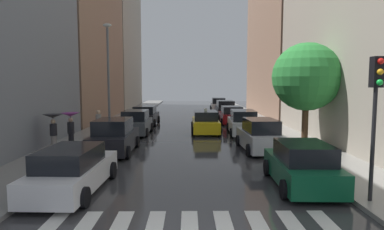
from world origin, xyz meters
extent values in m
cube|color=#333336|center=(0.00, 24.00, -0.02)|extent=(28.00, 72.00, 0.04)
cube|color=gray|center=(-6.50, 24.00, 0.07)|extent=(3.00, 72.00, 0.15)
cube|color=gray|center=(6.50, 24.00, 0.07)|extent=(3.00, 72.00, 0.15)
cube|color=silver|center=(-3.60, 2.18, 0.01)|extent=(0.45, 2.20, 0.01)
cube|color=silver|center=(-2.70, 2.18, 0.01)|extent=(0.45, 2.20, 0.01)
cube|color=silver|center=(-1.80, 2.18, 0.01)|extent=(0.45, 2.20, 0.01)
cube|color=silver|center=(-0.90, 2.18, 0.01)|extent=(0.45, 2.20, 0.01)
cube|color=silver|center=(0.00, 2.18, 0.01)|extent=(0.45, 2.20, 0.01)
cube|color=silver|center=(0.90, 2.18, 0.01)|extent=(0.45, 2.20, 0.01)
cube|color=silver|center=(1.80, 2.18, 0.01)|extent=(0.45, 2.20, 0.01)
cube|color=silver|center=(2.70, 2.18, 0.01)|extent=(0.45, 2.20, 0.01)
cube|color=silver|center=(3.60, 2.18, 0.01)|extent=(0.45, 2.20, 0.01)
cube|color=#8C6B56|center=(-11.00, 27.23, 10.26)|extent=(6.00, 16.34, 20.51)
cube|color=#9E9384|center=(-11.00, 43.78, 9.50)|extent=(6.00, 15.85, 19.01)
cube|color=#8C6B56|center=(11.00, 31.64, 7.95)|extent=(6.00, 16.56, 15.90)
cube|color=silver|center=(-3.96, 5.15, 0.55)|extent=(2.02, 4.74, 0.75)
cube|color=black|center=(-3.97, 4.91, 1.24)|extent=(1.71, 2.63, 0.62)
cylinder|color=black|center=(-4.80, 6.72, 0.32)|extent=(0.25, 0.65, 0.64)
cylinder|color=black|center=(-2.98, 6.65, 0.32)|extent=(0.25, 0.65, 0.64)
cylinder|color=black|center=(-4.93, 3.65, 0.32)|extent=(0.25, 0.65, 0.64)
cylinder|color=black|center=(-3.11, 3.57, 0.32)|extent=(0.25, 0.65, 0.64)
cube|color=black|center=(-3.92, 11.40, 0.63)|extent=(1.92, 4.45, 0.90)
cube|color=black|center=(-3.92, 11.18, 1.45)|extent=(1.68, 2.45, 0.74)
cylinder|color=black|center=(-4.86, 12.87, 0.32)|extent=(0.22, 0.64, 0.64)
cylinder|color=black|center=(-2.97, 12.86, 0.32)|extent=(0.22, 0.64, 0.64)
cylinder|color=black|center=(-4.88, 9.94, 0.32)|extent=(0.22, 0.64, 0.64)
cylinder|color=black|center=(-2.98, 9.93, 0.32)|extent=(0.22, 0.64, 0.64)
cube|color=#474C51|center=(-3.76, 17.78, 0.60)|extent=(1.87, 4.30, 0.85)
cube|color=black|center=(-3.77, 17.57, 1.38)|extent=(1.63, 2.37, 0.70)
cylinder|color=black|center=(-4.66, 19.20, 0.32)|extent=(0.23, 0.64, 0.64)
cylinder|color=black|center=(-2.83, 19.18, 0.32)|extent=(0.23, 0.64, 0.64)
cylinder|color=black|center=(-4.69, 16.38, 0.32)|extent=(0.23, 0.64, 0.64)
cylinder|color=black|center=(-2.86, 16.36, 0.32)|extent=(0.23, 0.64, 0.64)
cube|color=black|center=(-3.79, 23.11, 0.59)|extent=(2.09, 4.20, 0.82)
cube|color=black|center=(-3.79, 22.90, 1.33)|extent=(1.79, 2.34, 0.67)
cylinder|color=black|center=(-4.71, 24.51, 0.32)|extent=(0.24, 0.65, 0.64)
cylinder|color=black|center=(-2.77, 24.44, 0.32)|extent=(0.24, 0.65, 0.64)
cylinder|color=black|center=(-4.81, 21.78, 0.32)|extent=(0.24, 0.65, 0.64)
cylinder|color=black|center=(-2.86, 21.71, 0.32)|extent=(0.24, 0.65, 0.64)
cube|color=#0C4C2D|center=(4.00, 5.57, 0.57)|extent=(1.99, 4.21, 0.79)
cube|color=black|center=(3.99, 5.37, 1.28)|extent=(1.70, 2.34, 0.64)
cylinder|color=black|center=(3.12, 6.98, 0.32)|extent=(0.24, 0.65, 0.64)
cylinder|color=black|center=(4.97, 6.91, 0.32)|extent=(0.24, 0.65, 0.64)
cylinder|color=black|center=(3.03, 4.24, 0.32)|extent=(0.24, 0.65, 0.64)
cylinder|color=black|center=(4.88, 4.17, 0.32)|extent=(0.24, 0.65, 0.64)
cube|color=#B2B7BF|center=(3.83, 11.79, 0.61)|extent=(1.93, 4.26, 0.87)
cube|color=black|center=(3.84, 11.59, 1.40)|extent=(1.64, 2.37, 0.71)
cylinder|color=black|center=(2.89, 13.14, 0.32)|extent=(0.25, 0.65, 0.64)
cylinder|color=black|center=(4.64, 13.21, 0.32)|extent=(0.25, 0.65, 0.64)
cylinder|color=black|center=(3.01, 10.38, 0.32)|extent=(0.25, 0.65, 0.64)
cylinder|color=black|center=(4.76, 10.45, 0.32)|extent=(0.25, 0.65, 0.64)
cube|color=silver|center=(3.85, 17.62, 0.61)|extent=(2.04, 4.83, 0.86)
cube|color=black|center=(3.84, 17.38, 1.39)|extent=(1.72, 2.69, 0.71)
cylinder|color=black|center=(3.02, 19.23, 0.32)|extent=(0.25, 0.65, 0.64)
cylinder|color=black|center=(4.83, 19.14, 0.32)|extent=(0.25, 0.65, 0.64)
cylinder|color=black|center=(2.87, 16.09, 0.32)|extent=(0.25, 0.65, 0.64)
cylinder|color=black|center=(4.69, 16.01, 0.32)|extent=(0.25, 0.65, 0.64)
cube|color=maroon|center=(3.85, 23.80, 0.56)|extent=(1.93, 4.04, 0.77)
cube|color=black|center=(3.85, 23.60, 1.27)|extent=(1.69, 2.22, 0.63)
cylinder|color=black|center=(2.89, 25.13, 0.32)|extent=(0.22, 0.64, 0.64)
cylinder|color=black|center=(4.80, 25.14, 0.32)|extent=(0.22, 0.64, 0.64)
cylinder|color=black|center=(2.90, 22.47, 0.32)|extent=(0.22, 0.64, 0.64)
cylinder|color=black|center=(4.81, 22.48, 0.32)|extent=(0.22, 0.64, 0.64)
cube|color=black|center=(3.94, 29.82, 0.61)|extent=(1.91, 4.79, 0.88)
cube|color=black|center=(3.94, 29.58, 1.41)|extent=(1.68, 2.64, 0.72)
cylinder|color=black|center=(2.99, 31.40, 0.32)|extent=(0.22, 0.64, 0.64)
cylinder|color=black|center=(4.89, 31.40, 0.32)|extent=(0.22, 0.64, 0.64)
cylinder|color=black|center=(2.98, 28.24, 0.32)|extent=(0.22, 0.64, 0.64)
cylinder|color=black|center=(4.89, 28.24, 0.32)|extent=(0.22, 0.64, 0.64)
cube|color=silver|center=(3.82, 36.58, 0.61)|extent=(1.96, 4.57, 0.87)
cube|color=black|center=(3.81, 36.36, 1.40)|extent=(1.67, 2.53, 0.71)
cylinder|color=black|center=(2.97, 38.10, 0.32)|extent=(0.24, 0.65, 0.64)
cylinder|color=black|center=(4.77, 38.04, 0.32)|extent=(0.24, 0.65, 0.64)
cylinder|color=black|center=(2.87, 35.13, 0.32)|extent=(0.24, 0.65, 0.64)
cylinder|color=black|center=(4.67, 35.07, 0.32)|extent=(0.24, 0.65, 0.64)
cube|color=yellow|center=(1.24, 18.48, 0.57)|extent=(1.86, 4.69, 0.80)
cube|color=black|center=(1.24, 18.25, 1.30)|extent=(1.63, 2.58, 0.65)
cube|color=#F2EDCC|center=(1.24, 18.25, 1.72)|extent=(0.20, 0.36, 0.18)
cylinder|color=black|center=(0.31, 20.02, 0.32)|extent=(0.22, 0.64, 0.64)
cylinder|color=black|center=(2.16, 20.03, 0.32)|extent=(0.22, 0.64, 0.64)
cylinder|color=black|center=(0.31, 16.93, 0.32)|extent=(0.22, 0.64, 0.64)
cylinder|color=black|center=(2.16, 16.94, 0.32)|extent=(0.22, 0.64, 0.64)
cylinder|color=gray|center=(-7.09, 11.36, 0.54)|extent=(0.28, 0.28, 0.78)
cylinder|color=black|center=(-7.09, 11.36, 1.24)|extent=(0.36, 0.36, 0.62)
sphere|color=tan|center=(-7.09, 11.36, 1.67)|extent=(0.24, 0.24, 0.24)
cone|color=black|center=(-7.09, 11.36, 1.95)|extent=(1.00, 1.00, 0.20)
cylinder|color=#333338|center=(-7.09, 11.36, 1.59)|extent=(0.02, 0.02, 0.72)
cylinder|color=black|center=(-5.77, 15.28, 0.58)|extent=(0.28, 0.28, 0.85)
cylinder|color=gray|center=(-5.77, 15.28, 1.34)|extent=(0.36, 0.36, 0.68)
sphere|color=tan|center=(-5.77, 15.28, 1.81)|extent=(0.27, 0.27, 0.27)
cylinder|color=black|center=(-6.42, 12.06, 0.54)|extent=(0.28, 0.28, 0.78)
cylinder|color=black|center=(-6.42, 12.06, 1.24)|extent=(0.36, 0.36, 0.62)
sphere|color=tan|center=(-6.42, 12.06, 1.67)|extent=(0.24, 0.24, 0.24)
cone|color=#8C1E8C|center=(-6.42, 12.06, 1.96)|extent=(0.94, 0.94, 0.20)
cylinder|color=#333338|center=(-6.42, 12.06, 1.60)|extent=(0.02, 0.02, 0.72)
cylinder|color=#513823|center=(6.64, 12.83, 1.27)|extent=(0.36, 0.36, 2.24)
sphere|color=#2B8136|center=(6.64, 12.83, 4.01)|extent=(3.83, 3.83, 3.83)
cylinder|color=black|center=(5.45, 3.69, 1.85)|extent=(0.12, 0.12, 3.40)
cube|color=black|center=(5.45, 3.69, 4.00)|extent=(0.30, 0.30, 0.90)
sphere|color=red|center=(5.45, 3.51, 4.30)|extent=(0.18, 0.18, 0.18)
sphere|color=#F2A519|center=(5.45, 3.51, 4.00)|extent=(0.18, 0.18, 0.18)
sphere|color=green|center=(5.45, 3.51, 3.70)|extent=(0.18, 0.18, 0.18)
cylinder|color=#595B60|center=(-5.55, 17.28, 3.79)|extent=(0.16, 0.16, 7.28)
ellipsoid|color=beige|center=(-5.55, 17.28, 7.58)|extent=(0.60, 0.28, 0.24)
camera|label=1|loc=(-0.03, -6.03, 3.70)|focal=31.29mm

